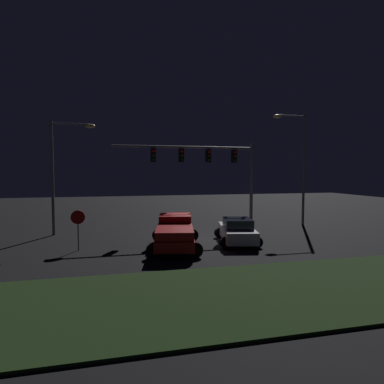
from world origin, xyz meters
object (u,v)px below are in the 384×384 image
(car_sedan, at_px, (237,231))
(stop_sign, at_px, (78,222))
(street_lamp_right, at_px, (298,156))
(street_lamp_left, at_px, (62,163))
(traffic_signal_gantry, at_px, (209,162))
(pickup_truck, at_px, (175,231))

(car_sedan, bearing_deg, stop_sign, 100.96)
(street_lamp_right, bearing_deg, street_lamp_left, 179.69)
(traffic_signal_gantry, bearing_deg, car_sedan, -82.66)
(traffic_signal_gantry, xyz_separation_m, street_lamp_left, (-10.16, 0.93, -0.08))
(car_sedan, xyz_separation_m, street_lamp_left, (-10.71, 5.23, 4.21))
(street_lamp_left, height_order, street_lamp_right, street_lamp_right)
(car_sedan, relative_size, traffic_signal_gantry, 0.45)
(car_sedan, bearing_deg, street_lamp_left, 75.86)
(pickup_truck, height_order, street_lamp_left, street_lamp_left)
(street_lamp_left, relative_size, stop_sign, 3.48)
(car_sedan, bearing_deg, traffic_signal_gantry, 19.22)
(car_sedan, height_order, street_lamp_right, street_lamp_right)
(pickup_truck, xyz_separation_m, traffic_signal_gantry, (3.41, 4.90, 4.03))
(street_lamp_left, xyz_separation_m, stop_sign, (1.47, -5.08, -3.39))
(pickup_truck, height_order, car_sedan, pickup_truck)
(car_sedan, distance_m, street_lamp_right, 10.08)
(street_lamp_right, xyz_separation_m, stop_sign, (-16.44, -4.98, -4.03))
(traffic_signal_gantry, xyz_separation_m, stop_sign, (-8.69, -4.15, -3.47))
(street_lamp_left, bearing_deg, stop_sign, -73.83)
(street_lamp_left, xyz_separation_m, street_lamp_right, (17.91, -0.10, 0.64))
(street_lamp_left, distance_m, stop_sign, 6.28)
(street_lamp_right, bearing_deg, pickup_truck, -152.82)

